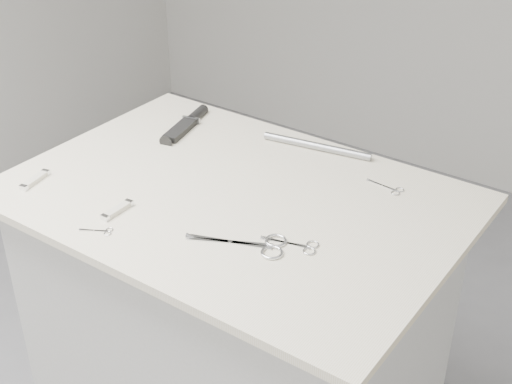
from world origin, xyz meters
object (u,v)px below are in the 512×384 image
Objects in this scene: tiny_scissors at (101,231)px; metal_rail at (317,146)px; large_shears at (258,245)px; sheathed_knife at (188,123)px; pocket_knife_a at (117,210)px; embroidery_scissors_b at (390,188)px; pocket_knife_b at (35,180)px; plinth at (236,352)px; embroidery_scissors_a at (300,246)px.

metal_rail is at bearing 44.07° from tiny_scissors.
tiny_scissors is at bearing -177.23° from large_shears.
sheathed_knife is 2.50× the size of pocket_knife_a.
embroidery_scissors_b is 0.64m from tiny_scissors.
large_shears is 0.32m from pocket_knife_a.
embroidery_scissors_b is 0.43× the size of sheathed_knife.
large_shears is 2.97× the size of tiny_scissors.
large_shears is 0.44m from metal_rail.
tiny_scissors is at bearing -113.34° from pocket_knife_b.
tiny_scissors is at bearing -115.46° from plinth.
pocket_knife_b reaches higher than large_shears.
pocket_knife_b is at bearing -141.41° from embroidery_scissors_b.
embroidery_scissors_a is 1.30× the size of pocket_knife_b.
embroidery_scissors_a is 1.41× the size of pocket_knife_a.
embroidery_scissors_a is at bearing -20.44° from plinth.
pocket_knife_b is (-0.68, -0.44, 0.00)m from embroidery_scissors_b.
pocket_knife_b reaches higher than embroidery_scissors_b.
embroidery_scissors_a is 0.42× the size of metal_rail.
sheathed_knife reaches higher than embroidery_scissors_a.
tiny_scissors is 0.08m from pocket_knife_a.
sheathed_knife reaches higher than plinth.
large_shears is 0.57m from pocket_knife_b.
pocket_knife_a reaches higher than tiny_scissors.
large_shears is at bearing -78.26° from pocket_knife_a.
large_shears is 0.37m from embroidery_scissors_b.
sheathed_knife is at bearing 19.37° from pocket_knife_a.
embroidery_scissors_a is (0.07, 0.05, -0.00)m from large_shears.
pocket_knife_b is (-0.40, -0.22, 0.48)m from plinth.
pocket_knife_a reaches higher than embroidery_scissors_a.
pocket_knife_b is at bearing 154.75° from sheathed_knife.
large_shears reaches higher than embroidery_scissors_b.
embroidery_scissors_b and tiny_scissors have the same top height.
metal_rail is at bearing 82.44° from plinth.
embroidery_scissors_b is at bearing -68.23° from pocket_knife_b.
pocket_knife_b is (-0.25, -0.02, 0.00)m from pocket_knife_a.
large_shears is 2.20× the size of embroidery_scissors_b.
pocket_knife_b reaches higher than pocket_knife_a.
metal_rail is at bearing 168.74° from embroidery_scissors_b.
tiny_scissors is (-0.36, -0.19, -0.00)m from embroidery_scissors_a.
embroidery_scissors_b is 1.35× the size of tiny_scissors.
tiny_scissors is 0.28m from pocket_knife_b.
large_shears is 1.68× the size of embroidery_scissors_a.
large_shears is at bearing -39.40° from plinth.
pocket_knife_a is at bearing -127.61° from plinth.
sheathed_knife is 0.74× the size of metal_rail.
plinth is 4.34× the size of sheathed_knife.
embroidery_scissors_b is 0.60m from pocket_knife_a.
sheathed_knife reaches higher than embroidery_scissors_b.
metal_rail reaches higher than tiny_scissors.
tiny_scissors is 0.80× the size of pocket_knife_a.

